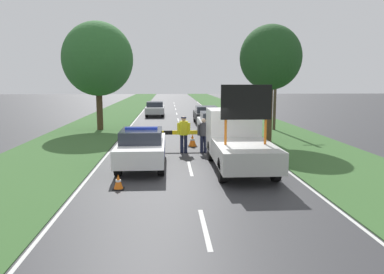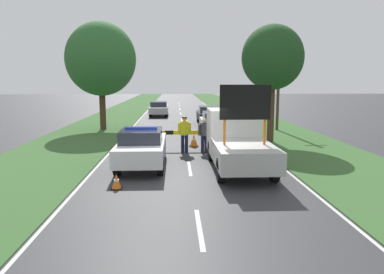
% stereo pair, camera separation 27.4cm
% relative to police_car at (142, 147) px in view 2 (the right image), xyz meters
% --- Properties ---
extents(ground_plane, '(160.00, 160.00, 0.00)m').
position_rel_police_car_xyz_m(ground_plane, '(1.91, -1.42, -0.81)').
color(ground_plane, '#333335').
extents(lane_markings, '(7.56, 65.01, 0.01)m').
position_rel_police_car_xyz_m(lane_markings, '(1.91, 12.43, -0.81)').
color(lane_markings, silver).
rests_on(lane_markings, ground).
extents(grass_verge_left, '(4.96, 120.00, 0.03)m').
position_rel_police_car_xyz_m(grass_verge_left, '(-4.39, 18.58, -0.80)').
color(grass_verge_left, '#38602D').
rests_on(grass_verge_left, ground).
extents(grass_verge_right, '(4.96, 120.00, 0.03)m').
position_rel_police_car_xyz_m(grass_verge_right, '(8.22, 18.58, -0.80)').
color(grass_verge_right, '#38602D').
rests_on(grass_verge_right, ground).
extents(police_car, '(1.82, 4.64, 1.63)m').
position_rel_police_car_xyz_m(police_car, '(0.00, 0.00, 0.00)').
color(police_car, white).
rests_on(police_car, ground).
extents(work_truck, '(2.09, 5.47, 3.32)m').
position_rel_police_car_xyz_m(work_truck, '(3.83, -0.24, 0.30)').
color(work_truck, white).
rests_on(work_truck, ground).
extents(road_barrier, '(2.55, 0.08, 0.97)m').
position_rel_police_car_xyz_m(road_barrier, '(1.68, 3.63, -0.01)').
color(road_barrier, black).
rests_on(road_barrier, ground).
extents(police_officer, '(0.63, 0.40, 1.76)m').
position_rel_police_car_xyz_m(police_officer, '(1.79, 2.79, 0.24)').
color(police_officer, '#191E38').
rests_on(police_officer, ground).
extents(pedestrian_civilian, '(0.60, 0.38, 1.66)m').
position_rel_police_car_xyz_m(pedestrian_civilian, '(2.75, 2.79, 0.17)').
color(pedestrian_civilian, '#191E38').
rests_on(pedestrian_civilian, ground).
extents(traffic_cone_near_police, '(0.44, 0.44, 0.60)m').
position_rel_police_car_xyz_m(traffic_cone_near_police, '(0.58, 3.23, -0.51)').
color(traffic_cone_near_police, black).
rests_on(traffic_cone_near_police, ground).
extents(traffic_cone_centre_front, '(0.48, 0.48, 0.67)m').
position_rel_police_car_xyz_m(traffic_cone_centre_front, '(2.32, 4.48, -0.48)').
color(traffic_cone_centre_front, black).
rests_on(traffic_cone_centre_front, ground).
extents(traffic_cone_near_truck, '(0.35, 0.35, 0.49)m').
position_rel_police_car_xyz_m(traffic_cone_near_truck, '(-0.55, -3.15, -0.57)').
color(traffic_cone_near_truck, black).
rests_on(traffic_cone_near_truck, ground).
extents(traffic_cone_behind_barrier, '(0.42, 0.42, 0.59)m').
position_rel_police_car_xyz_m(traffic_cone_behind_barrier, '(4.02, 4.55, -0.52)').
color(traffic_cone_behind_barrier, black).
rests_on(traffic_cone_behind_barrier, ground).
extents(traffic_cone_lane_edge, '(0.44, 0.44, 0.60)m').
position_rel_police_car_xyz_m(traffic_cone_lane_edge, '(3.17, 2.23, -0.51)').
color(traffic_cone_lane_edge, black).
rests_on(traffic_cone_lane_edge, ground).
extents(queued_car_van_white, '(1.76, 4.50, 1.51)m').
position_rel_police_car_xyz_m(queued_car_van_white, '(3.88, 8.17, -0.04)').
color(queued_car_van_white, silver).
rests_on(queued_car_van_white, ground).
extents(queued_car_sedan_black, '(1.83, 4.15, 1.41)m').
position_rel_police_car_xyz_m(queued_car_sedan_black, '(4.07, 14.73, -0.06)').
color(queued_car_sedan_black, black).
rests_on(queued_car_sedan_black, ground).
extents(queued_car_sedan_silver, '(1.73, 4.45, 1.40)m').
position_rel_police_car_xyz_m(queued_car_sedan_silver, '(-0.23, 21.51, -0.08)').
color(queued_car_sedan_silver, '#B2B2B7').
rests_on(queued_car_sedan_silver, ground).
extents(roadside_tree_near_left, '(3.37, 3.37, 6.47)m').
position_rel_police_car_xyz_m(roadside_tree_near_left, '(6.69, 5.68, 3.85)').
color(roadside_tree_near_left, '#42301E').
rests_on(roadside_tree_near_left, ground).
extents(roadside_tree_near_right, '(4.79, 4.79, 7.41)m').
position_rel_police_car_xyz_m(roadside_tree_near_right, '(-3.71, 11.44, 4.07)').
color(roadside_tree_near_right, '#42301E').
rests_on(roadside_tree_near_right, ground).
extents(utility_pole, '(1.20, 0.20, 6.52)m').
position_rel_police_car_xyz_m(utility_pole, '(8.43, 10.65, 2.57)').
color(utility_pole, '#473828').
rests_on(utility_pole, ground).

